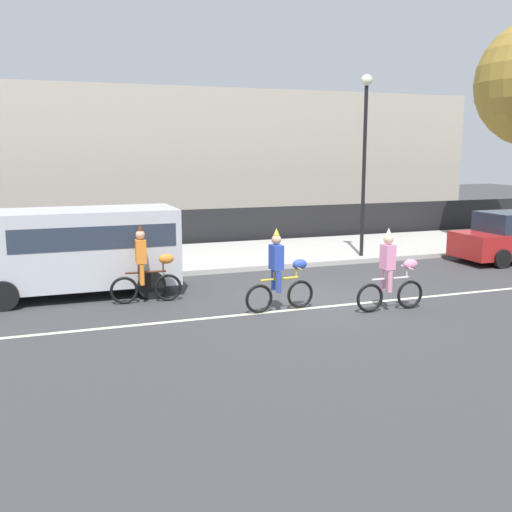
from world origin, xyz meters
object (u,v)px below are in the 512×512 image
Objects in this scene: parked_van_silver at (79,245)px; street_lamp_post at (365,139)px; parade_cyclist_pink at (391,275)px; parade_cyclist_cobalt at (281,275)px; parade_cyclist_orange at (146,268)px.

street_lamp_post is (9.17, 1.85, 2.71)m from parked_van_silver.
parade_cyclist_pink is 0.38× the size of parked_van_silver.
parade_cyclist_pink is at bearing -113.77° from street_lamp_post.
parade_cyclist_pink is 7.72m from parked_van_silver.
parade_cyclist_pink is (2.39, -0.83, 0.00)m from parade_cyclist_cobalt.
parade_cyclist_cobalt is at bearing -33.14° from parade_cyclist_orange.
parade_cyclist_orange is 1.00× the size of parade_cyclist_pink.
parade_cyclist_orange is at bearing 152.98° from parade_cyclist_pink.
parade_cyclist_cobalt is 2.53m from parade_cyclist_pink.
parade_cyclist_orange is 8.93m from street_lamp_post.
street_lamp_post reaches higher than parade_cyclist_cobalt.
parade_cyclist_pink is 0.33× the size of street_lamp_post.
parade_cyclist_orange is at bearing 146.86° from parade_cyclist_cobalt.
parade_cyclist_cobalt is 0.33× the size of street_lamp_post.
street_lamp_post reaches higher than parade_cyclist_orange.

